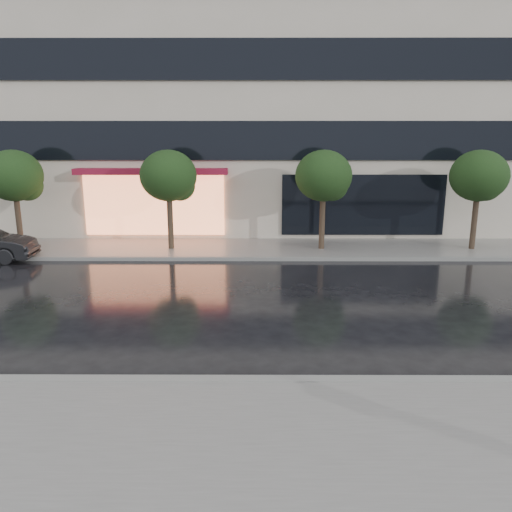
{
  "coord_description": "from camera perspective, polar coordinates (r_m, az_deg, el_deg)",
  "views": [
    {
      "loc": [
        0.46,
        -9.44,
        4.51
      ],
      "look_at": [
        0.41,
        3.41,
        1.4
      ],
      "focal_mm": 35.0,
      "sensor_mm": 36.0,
      "label": 1
    }
  ],
  "objects": [
    {
      "name": "ground",
      "position": [
        10.47,
        -2.38,
        -11.92
      ],
      "size": [
        120.0,
        120.0,
        0.0
      ],
      "primitive_type": "plane",
      "color": "black",
      "rests_on": "ground"
    },
    {
      "name": "sidewalk_near",
      "position": [
        7.64,
        -3.54,
        -22.06
      ],
      "size": [
        60.0,
        4.5,
        0.12
      ],
      "primitive_type": "cube",
      "color": "slate",
      "rests_on": "ground"
    },
    {
      "name": "sidewalk_far",
      "position": [
        20.19,
        -1.1,
        0.88
      ],
      "size": [
        60.0,
        3.5,
        0.12
      ],
      "primitive_type": "cube",
      "color": "slate",
      "rests_on": "ground"
    },
    {
      "name": "curb_near",
      "position": [
        9.55,
        -2.66,
        -14.12
      ],
      "size": [
        60.0,
        0.25,
        0.14
      ],
      "primitive_type": "cube",
      "color": "gray",
      "rests_on": "ground"
    },
    {
      "name": "curb_far",
      "position": [
        18.49,
        -1.22,
        -0.29
      ],
      "size": [
        60.0,
        0.25,
        0.14
      ],
      "primitive_type": "cube",
      "color": "gray",
      "rests_on": "ground"
    },
    {
      "name": "office_building",
      "position": [
        27.78,
        -0.81,
        22.92
      ],
      "size": [
        30.0,
        12.76,
        18.0
      ],
      "color": "beige",
      "rests_on": "ground"
    },
    {
      "name": "tree_far_west",
      "position": [
        21.68,
        -25.76,
        8.08
      ],
      "size": [
        2.2,
        2.2,
        3.99
      ],
      "color": "#33261C",
      "rests_on": "ground"
    },
    {
      "name": "tree_mid_west",
      "position": [
        19.83,
        -9.78,
        8.82
      ],
      "size": [
        2.2,
        2.2,
        3.99
      ],
      "color": "#33261C",
      "rests_on": "ground"
    },
    {
      "name": "tree_mid_east",
      "position": [
        19.71,
        7.89,
        8.86
      ],
      "size": [
        2.2,
        2.2,
        3.99
      ],
      "color": "#33261C",
      "rests_on": "ground"
    },
    {
      "name": "tree_far_east",
      "position": [
        21.35,
        24.23,
        8.16
      ],
      "size": [
        2.2,
        2.2,
        3.99
      ],
      "color": "#33261C",
      "rests_on": "ground"
    }
  ]
}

